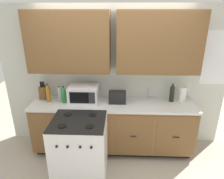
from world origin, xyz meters
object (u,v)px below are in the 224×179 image
object	(u,v)px
stove_range	(80,148)
paper_towel_roll	(183,94)
toaster	(117,97)
bottle_clear	(59,93)
bottle_dark	(172,93)
bottle_green	(64,95)
bottle_amber	(48,93)
knife_block	(43,92)
microwave	(84,94)

from	to	relation	value
stove_range	paper_towel_roll	xyz separation A→B (m)	(1.62, 0.73, 0.58)
toaster	bottle_clear	distance (m)	1.01
paper_towel_roll	bottle_dark	bearing A→B (deg)	-179.13
bottle_dark	bottle_green	bearing A→B (deg)	-176.57
paper_towel_roll	bottle_amber	xyz separation A→B (m)	(-2.23, -0.10, 0.02)
knife_block	bottle_dark	bearing A→B (deg)	-1.07
knife_block	toaster	bearing A→B (deg)	-5.41
microwave	bottle_green	xyz separation A→B (m)	(-0.32, -0.06, -0.00)
bottle_clear	stove_range	bearing A→B (deg)	-58.64
bottle_green	bottle_amber	size ratio (longest dim) A/B	0.90
stove_range	bottle_clear	bearing A→B (deg)	121.36
microwave	bottle_green	size ratio (longest dim) A/B	1.68
bottle_dark	bottle_clear	size ratio (longest dim) A/B	1.39
microwave	knife_block	world-z (taller)	knife_block
toaster	bottle_dark	world-z (taller)	bottle_dark
bottle_green	bottle_dark	size ratio (longest dim) A/B	0.91
stove_range	toaster	xyz separation A→B (m)	(0.53, 0.65, 0.54)
toaster	paper_towel_roll	xyz separation A→B (m)	(1.09, 0.08, 0.03)
bottle_green	bottle_dark	distance (m)	1.80
bottle_dark	bottle_amber	bearing A→B (deg)	-177.25
stove_range	knife_block	distance (m)	1.22
bottle_clear	toaster	bearing A→B (deg)	-7.23
paper_towel_roll	bottle_clear	size ratio (longest dim) A/B	1.15
bottle_green	paper_towel_roll	bearing A→B (deg)	3.20
stove_range	microwave	distance (m)	0.90
toaster	bottle_amber	bearing A→B (deg)	-179.08
bottle_amber	bottle_clear	world-z (taller)	bottle_amber
knife_block	bottle_amber	distance (m)	0.20
paper_towel_roll	bottle_amber	size ratio (longest dim) A/B	0.82
stove_range	bottle_dark	xyz separation A→B (m)	(1.44, 0.73, 0.60)
toaster	bottle_green	bearing A→B (deg)	-178.23
knife_block	paper_towel_roll	bearing A→B (deg)	-0.92
paper_towel_roll	stove_range	bearing A→B (deg)	-155.58
stove_range	microwave	size ratio (longest dim) A/B	1.98
toaster	bottle_amber	xyz separation A→B (m)	(-1.14, -0.02, 0.06)
stove_range	bottle_amber	xyz separation A→B (m)	(-0.62, 0.63, 0.60)
microwave	paper_towel_roll	size ratio (longest dim) A/B	1.85
paper_towel_roll	bottle_green	world-z (taller)	bottle_green
stove_range	bottle_dark	size ratio (longest dim) A/B	3.02
knife_block	paper_towel_roll	size ratio (longest dim) A/B	1.19
microwave	knife_block	xyz separation A→B (m)	(-0.72, 0.09, -0.02)
microwave	bottle_dark	world-z (taller)	bottle_dark
stove_range	knife_block	xyz separation A→B (m)	(-0.75, 0.77, 0.56)
bottle_clear	bottle_dark	bearing A→B (deg)	-1.40
stove_range	paper_towel_roll	world-z (taller)	paper_towel_roll
paper_towel_roll	bottle_dark	xyz separation A→B (m)	(-0.18, -0.00, 0.02)
toaster	knife_block	distance (m)	1.28
toaster	knife_block	world-z (taller)	knife_block
microwave	knife_block	bearing A→B (deg)	172.63
stove_range	knife_block	size ratio (longest dim) A/B	3.06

